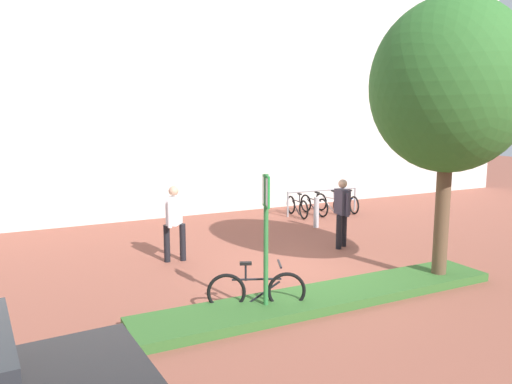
% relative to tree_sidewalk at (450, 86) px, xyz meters
% --- Properties ---
extents(ground_plane, '(60.00, 60.00, 0.00)m').
position_rel_tree_sidewalk_xyz_m(ground_plane, '(-2.18, 1.72, -3.81)').
color(ground_plane, brown).
extents(building_facade, '(28.00, 1.20, 10.00)m').
position_rel_tree_sidewalk_xyz_m(building_facade, '(-2.18, 8.99, 1.19)').
color(building_facade, silver).
rests_on(building_facade, ground).
extents(planter_strip, '(7.00, 1.10, 0.16)m').
position_rel_tree_sidewalk_xyz_m(planter_strip, '(-2.63, 0.08, -3.73)').
color(planter_strip, '#336028').
rests_on(planter_strip, ground).
extents(tree_sidewalk, '(2.99, 2.99, 5.47)m').
position_rel_tree_sidewalk_xyz_m(tree_sidewalk, '(0.00, 0.00, 0.00)').
color(tree_sidewalk, brown).
rests_on(tree_sidewalk, ground).
extents(parking_sign_post, '(0.11, 0.36, 2.35)m').
position_rel_tree_sidewalk_xyz_m(parking_sign_post, '(-3.86, 0.08, -2.27)').
color(parking_sign_post, '#2D7238').
rests_on(parking_sign_post, ground).
extents(bike_at_sign, '(1.57, 0.71, 0.86)m').
position_rel_tree_sidewalk_xyz_m(bike_at_sign, '(-3.93, 0.27, -3.46)').
color(bike_at_sign, black).
rests_on(bike_at_sign, ground).
extents(bike_rack_cluster, '(2.66, 1.63, 0.83)m').
position_rel_tree_sidewalk_xyz_m(bike_rack_cluster, '(1.74, 6.68, -3.47)').
color(bike_rack_cluster, '#99999E').
rests_on(bike_rack_cluster, ground).
extents(bollard_steel, '(0.16, 0.16, 0.90)m').
position_rel_tree_sidewalk_xyz_m(bollard_steel, '(0.44, 5.08, -3.36)').
color(bollard_steel, '#ADADB2').
rests_on(bollard_steel, ground).
extents(person_shirt_blue, '(0.49, 0.49, 1.72)m').
position_rel_tree_sidewalk_xyz_m(person_shirt_blue, '(-4.30, 3.65, -2.83)').
color(person_shirt_blue, black).
rests_on(person_shirt_blue, ground).
extents(person_suited_navy, '(0.41, 0.61, 1.72)m').
position_rel_tree_sidewalk_xyz_m(person_suited_navy, '(-0.24, 2.92, -2.83)').
color(person_suited_navy, black).
rests_on(person_suited_navy, ground).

